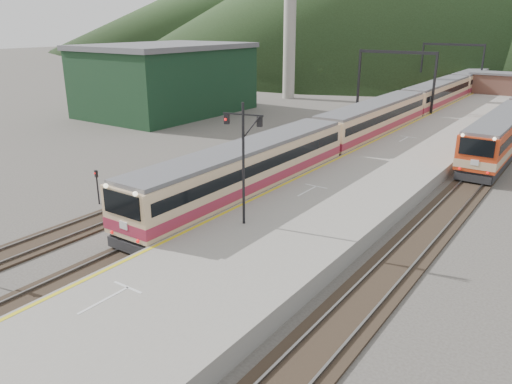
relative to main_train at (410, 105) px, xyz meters
The scene contains 12 objects.
track_main 12.95m from the main_train, 90.00° to the right, with size 2.60×200.00×0.23m.
track_far 13.89m from the main_train, 111.35° to the right, with size 2.60×200.00×0.23m.
track_second 17.32m from the main_train, 48.04° to the right, with size 2.60×200.00×0.23m.
platform 15.90m from the main_train, 69.26° to the right, with size 8.00×100.00×1.00m, color gray.
gantry_near 5.00m from the main_train, 142.22° to the left, with size 9.55×0.25×8.00m.
gantry_far 27.58m from the main_train, 95.98° to the left, with size 9.55×0.25×8.00m.
warehouse 30.09m from the main_train, 158.92° to the right, with size 14.50×20.50×8.60m.
station_shed 25.83m from the main_train, 77.48° to the left, with size 9.40×4.40×3.10m.
main_train is the anchor object (origin of this frame).
signal_mast 37.69m from the main_train, 84.42° to the right, with size 2.17×0.60×6.45m.
short_signal_b 24.82m from the main_train, 96.93° to the right, with size 0.23×0.17×2.27m.
short_signal_c 38.92m from the main_train, 100.99° to the right, with size 0.26×0.21×2.27m.
Camera 1 is at (18.31, -4.48, 11.23)m, focal length 35.00 mm.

